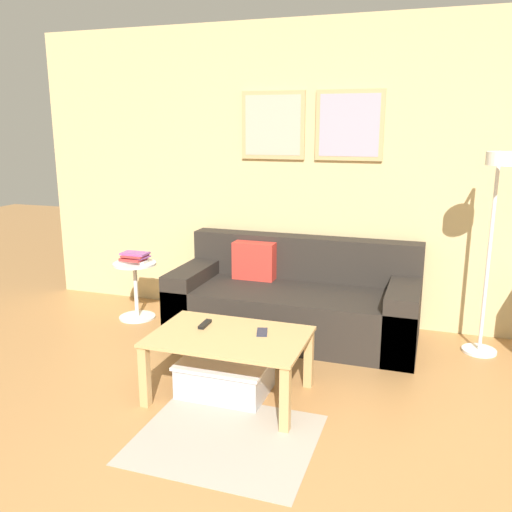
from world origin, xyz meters
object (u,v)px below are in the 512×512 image
at_px(side_table, 136,285).
at_px(cell_phone, 262,332).
at_px(storage_bin, 225,376).
at_px(couch, 294,302).
at_px(remote_control, 205,324).
at_px(book_stack, 135,258).
at_px(floor_lamp, 495,217).
at_px(coffee_table, 229,345).

bearing_deg(side_table, cell_phone, -33.06).
bearing_deg(storage_bin, cell_phone, 17.01).
bearing_deg(cell_phone, couch, 77.75).
distance_m(remote_control, cell_phone, 0.39).
bearing_deg(cell_phone, remote_control, 164.11).
relative_size(storage_bin, book_stack, 2.25).
bearing_deg(floor_lamp, coffee_table, -144.83).
bearing_deg(floor_lamp, remote_control, -150.63).
distance_m(couch, coffee_table, 1.19).
xyz_separation_m(couch, side_table, (-1.44, -0.10, 0.04)).
relative_size(couch, coffee_table, 2.04).
relative_size(couch, floor_lamp, 1.30).
bearing_deg(book_stack, couch, 3.76).
bearing_deg(storage_bin, side_table, 140.60).
xyz_separation_m(couch, remote_control, (-0.32, -1.08, 0.15)).
bearing_deg(remote_control, couch, 71.42).
bearing_deg(cell_phone, book_stack, 130.84).
bearing_deg(coffee_table, cell_phone, 29.45).
xyz_separation_m(floor_lamp, cell_phone, (-1.38, -1.00, -0.66)).
xyz_separation_m(couch, floor_lamp, (1.45, -0.08, 0.80)).
bearing_deg(couch, book_stack, -176.24).
distance_m(floor_lamp, cell_phone, 1.83).
bearing_deg(book_stack, side_table, -110.01).
distance_m(side_table, cell_phone, 1.80).
bearing_deg(couch, floor_lamp, -3.14).
distance_m(coffee_table, side_table, 1.71).
relative_size(couch, storage_bin, 3.44).
bearing_deg(coffee_table, side_table, 140.69).
relative_size(coffee_table, book_stack, 3.78).
distance_m(book_stack, remote_control, 1.49).
bearing_deg(remote_control, coffee_table, -27.65).
xyz_separation_m(floor_lamp, side_table, (-2.89, -0.02, -0.76)).
distance_m(coffee_table, book_stack, 1.72).
relative_size(coffee_table, floor_lamp, 0.64).
xyz_separation_m(storage_bin, remote_control, (-0.17, 0.07, 0.31)).
bearing_deg(coffee_table, floor_lamp, 35.17).
distance_m(storage_bin, side_table, 1.67).
height_order(side_table, cell_phone, side_table).
bearing_deg(cell_phone, floor_lamp, 19.90).
relative_size(storage_bin, side_table, 1.12).
height_order(side_table, remote_control, side_table).
xyz_separation_m(side_table, remote_control, (1.11, -0.98, 0.12)).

